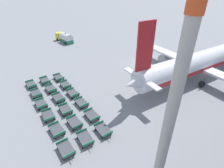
# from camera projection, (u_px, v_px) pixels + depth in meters

# --- Properties ---
(ground_plane) EXTENTS (500.00, 500.00, 0.00)m
(ground_plane) POSITION_uv_depth(u_px,v_px,m) (140.00, 63.00, 43.18)
(ground_plane) COLOR gray
(airplane) EXTENTS (29.73, 38.05, 13.11)m
(airplane) POSITION_uv_depth(u_px,v_px,m) (201.00, 62.00, 35.35)
(airplane) COLOR silver
(airplane) RESTS_ON ground_plane
(fuel_tanker_primary) EXTENTS (7.95, 3.55, 3.24)m
(fuel_tanker_primary) POSITION_uv_depth(u_px,v_px,m) (65.00, 38.00, 56.68)
(fuel_tanker_primary) COLOR yellow
(fuel_tanker_primary) RESTS_ON ground_plane
(baggage_dolly_row_near_col_a) EXTENTS (3.15, 1.68, 0.92)m
(baggage_dolly_row_near_col_a) POSITION_uv_depth(u_px,v_px,m) (31.00, 85.00, 33.54)
(baggage_dolly_row_near_col_a) COLOR #424449
(baggage_dolly_row_near_col_a) RESTS_ON ground_plane
(baggage_dolly_row_near_col_b) EXTENTS (3.17, 1.73, 0.92)m
(baggage_dolly_row_near_col_b) POSITION_uv_depth(u_px,v_px,m) (36.00, 93.00, 30.93)
(baggage_dolly_row_near_col_b) COLOR #424449
(baggage_dolly_row_near_col_b) RESTS_ON ground_plane
(baggage_dolly_row_near_col_c) EXTENTS (3.18, 1.74, 0.92)m
(baggage_dolly_row_near_col_c) POSITION_uv_depth(u_px,v_px,m) (41.00, 104.00, 28.37)
(baggage_dolly_row_near_col_c) COLOR #424449
(baggage_dolly_row_near_col_c) RESTS_ON ground_plane
(baggage_dolly_row_near_col_d) EXTENTS (3.21, 1.84, 0.92)m
(baggage_dolly_row_near_col_d) POSITION_uv_depth(u_px,v_px,m) (48.00, 116.00, 25.95)
(baggage_dolly_row_near_col_d) COLOR #424449
(baggage_dolly_row_near_col_d) RESTS_ON ground_plane
(baggage_dolly_row_near_col_e) EXTENTS (3.15, 1.67, 0.92)m
(baggage_dolly_row_near_col_e) POSITION_uv_depth(u_px,v_px,m) (57.00, 130.00, 23.46)
(baggage_dolly_row_near_col_e) COLOR #424449
(baggage_dolly_row_near_col_e) RESTS_ON ground_plane
(baggage_dolly_row_near_col_f) EXTENTS (3.18, 1.74, 0.92)m
(baggage_dolly_row_near_col_f) POSITION_uv_depth(u_px,v_px,m) (66.00, 149.00, 20.83)
(baggage_dolly_row_near_col_f) COLOR #424449
(baggage_dolly_row_near_col_f) RESTS_ON ground_plane
(baggage_dolly_row_mid_a_col_a) EXTENTS (3.17, 1.72, 0.92)m
(baggage_dolly_row_mid_a_col_a) POSITION_uv_depth(u_px,v_px,m) (45.00, 81.00, 34.83)
(baggage_dolly_row_mid_a_col_a) COLOR #424449
(baggage_dolly_row_mid_a_col_a) RESTS_ON ground_plane
(baggage_dolly_row_mid_a_col_b) EXTENTS (3.17, 1.71, 0.92)m
(baggage_dolly_row_mid_a_col_b) POSITION_uv_depth(u_px,v_px,m) (51.00, 89.00, 32.27)
(baggage_dolly_row_mid_a_col_b) COLOR #424449
(baggage_dolly_row_mid_a_col_b) RESTS_ON ground_plane
(baggage_dolly_row_mid_a_col_c) EXTENTS (3.15, 1.68, 0.92)m
(baggage_dolly_row_mid_a_col_c) POSITION_uv_depth(u_px,v_px,m) (58.00, 98.00, 29.80)
(baggage_dolly_row_mid_a_col_c) COLOR #424449
(baggage_dolly_row_mid_a_col_c) RESTS_ON ground_plane
(baggage_dolly_row_mid_a_col_d) EXTENTS (3.19, 1.77, 0.92)m
(baggage_dolly_row_mid_a_col_d) POSITION_uv_depth(u_px,v_px,m) (65.00, 110.00, 27.12)
(baggage_dolly_row_mid_a_col_d) COLOR #424449
(baggage_dolly_row_mid_a_col_d) RESTS_ON ground_plane
(baggage_dolly_row_mid_a_col_e) EXTENTS (3.16, 1.70, 0.92)m
(baggage_dolly_row_mid_a_col_e) POSITION_uv_depth(u_px,v_px,m) (75.00, 123.00, 24.69)
(baggage_dolly_row_mid_a_col_e) COLOR #424449
(baggage_dolly_row_mid_a_col_e) RESTS_ON ground_plane
(baggage_dolly_row_mid_a_col_f) EXTENTS (3.22, 1.85, 0.92)m
(baggage_dolly_row_mid_a_col_f) POSITION_uv_depth(u_px,v_px,m) (85.00, 138.00, 22.23)
(baggage_dolly_row_mid_a_col_f) COLOR #424449
(baggage_dolly_row_mid_a_col_f) RESTS_ON ground_plane
(baggage_dolly_row_mid_b_col_a) EXTENTS (3.16, 1.70, 0.92)m
(baggage_dolly_row_mid_b_col_a) POSITION_uv_depth(u_px,v_px,m) (59.00, 78.00, 35.92)
(baggage_dolly_row_mid_b_col_a) COLOR #424449
(baggage_dolly_row_mid_b_col_a) RESTS_ON ground_plane
(baggage_dolly_row_mid_b_col_b) EXTENTS (3.19, 1.77, 0.92)m
(baggage_dolly_row_mid_b_col_b) POSITION_uv_depth(u_px,v_px,m) (65.00, 85.00, 33.47)
(baggage_dolly_row_mid_b_col_b) COLOR #424449
(baggage_dolly_row_mid_b_col_b) RESTS_ON ground_plane
(baggage_dolly_row_mid_b_col_c) EXTENTS (3.15, 1.67, 0.92)m
(baggage_dolly_row_mid_b_col_c) POSITION_uv_depth(u_px,v_px,m) (73.00, 93.00, 31.00)
(baggage_dolly_row_mid_b_col_c) COLOR #424449
(baggage_dolly_row_mid_b_col_c) RESTS_ON ground_plane
(baggage_dolly_row_mid_b_col_d) EXTENTS (3.16, 1.69, 0.92)m
(baggage_dolly_row_mid_b_col_d) POSITION_uv_depth(u_px,v_px,m) (81.00, 103.00, 28.62)
(baggage_dolly_row_mid_b_col_d) COLOR #424449
(baggage_dolly_row_mid_b_col_d) RESTS_ON ground_plane
(baggage_dolly_row_mid_b_col_e) EXTENTS (3.17, 1.73, 0.92)m
(baggage_dolly_row_mid_b_col_e) POSITION_uv_depth(u_px,v_px,m) (92.00, 115.00, 25.98)
(baggage_dolly_row_mid_b_col_e) COLOR #424449
(baggage_dolly_row_mid_b_col_e) RESTS_ON ground_plane
(baggage_dolly_row_mid_b_col_f) EXTENTS (3.19, 1.76, 0.92)m
(baggage_dolly_row_mid_b_col_f) POSITION_uv_depth(u_px,v_px,m) (103.00, 130.00, 23.49)
(baggage_dolly_row_mid_b_col_f) COLOR #424449
(baggage_dolly_row_mid_b_col_f) RESTS_ON ground_plane
(apron_light_mast) EXTENTS (2.00, 0.70, 21.96)m
(apron_light_mast) POSITION_uv_depth(u_px,v_px,m) (171.00, 114.00, 8.05)
(apron_light_mast) COLOR #ADA89E
(apron_light_mast) RESTS_ON ground_plane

